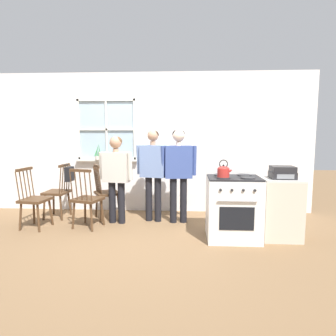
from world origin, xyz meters
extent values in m
plane|color=brown|center=(0.00, 0.00, 0.00)|extent=(16.00, 16.00, 0.00)
cube|color=white|center=(-2.29, 1.40, 1.35)|extent=(1.83, 0.06, 2.70)
cube|color=white|center=(1.49, 1.40, 1.35)|extent=(3.42, 0.06, 2.70)
cube|color=white|center=(-0.80, 1.40, 0.51)|extent=(1.15, 0.06, 1.02)
cube|color=white|center=(-0.80, 1.40, 2.45)|extent=(1.15, 0.06, 0.50)
cube|color=silver|center=(-0.80, 1.32, 1.01)|extent=(1.21, 0.10, 0.03)
cube|color=#9EB7C6|center=(-0.80, 1.41, 1.61)|extent=(1.09, 0.01, 1.12)
cube|color=silver|center=(-0.80, 1.38, 1.61)|extent=(0.04, 0.02, 1.18)
cube|color=silver|center=(-0.80, 1.38, 1.61)|extent=(1.15, 0.02, 0.04)
cube|color=silver|center=(-1.35, 1.38, 1.61)|extent=(0.04, 0.03, 1.18)
cube|color=silver|center=(-0.24, 1.38, 1.61)|extent=(0.04, 0.03, 1.18)
cube|color=silver|center=(-0.80, 1.38, 2.18)|extent=(1.15, 0.03, 0.04)
cube|color=silver|center=(-0.80, 1.38, 1.04)|extent=(1.15, 0.03, 0.04)
cube|color=#4C331E|center=(-1.60, 0.81, 0.47)|extent=(0.43, 0.45, 0.04)
cylinder|color=#4C331E|center=(-1.75, 0.99, 0.22)|extent=(0.07, 0.07, 0.45)
cylinder|color=#4C331E|center=(-1.77, 0.65, 0.22)|extent=(0.07, 0.07, 0.45)
cylinder|color=#4C331E|center=(-1.43, 0.97, 0.22)|extent=(0.07, 0.07, 0.45)
cylinder|color=#4C331E|center=(-1.45, 0.63, 0.22)|extent=(0.07, 0.07, 0.45)
cylinder|color=#4C331E|center=(-1.42, 0.98, 0.71)|extent=(0.07, 0.02, 0.48)
cylinder|color=#4C331E|center=(-1.43, 0.89, 0.71)|extent=(0.07, 0.02, 0.48)
cylinder|color=#4C331E|center=(-1.43, 0.80, 0.71)|extent=(0.07, 0.02, 0.48)
cylinder|color=#4C331E|center=(-1.44, 0.71, 0.71)|extent=(0.07, 0.02, 0.48)
cylinder|color=#4C331E|center=(-1.44, 0.62, 0.71)|extent=(0.07, 0.02, 0.48)
cube|color=#4C331E|center=(-1.43, 0.80, 0.97)|extent=(0.06, 0.38, 0.04)
cube|color=#4C331E|center=(-0.85, 0.28, 0.47)|extent=(0.51, 0.50, 0.04)
cylinder|color=#4C331E|center=(-0.64, 0.39, 0.22)|extent=(0.08, 0.07, 0.45)
cylinder|color=#4C331E|center=(-0.96, 0.48, 0.22)|extent=(0.07, 0.08, 0.45)
cylinder|color=#4C331E|center=(-0.73, 0.08, 0.22)|extent=(0.07, 0.08, 0.45)
cylinder|color=#4C331E|center=(-1.05, 0.17, 0.22)|extent=(0.08, 0.07, 0.45)
cylinder|color=#4C331E|center=(-0.72, 0.07, 0.71)|extent=(0.04, 0.07, 0.48)
cylinder|color=#4C331E|center=(-0.81, 0.09, 0.71)|extent=(0.04, 0.07, 0.48)
cylinder|color=#4C331E|center=(-0.89, 0.12, 0.71)|extent=(0.04, 0.07, 0.48)
cylinder|color=#4C331E|center=(-0.98, 0.14, 0.71)|extent=(0.04, 0.07, 0.48)
cylinder|color=#4C331E|center=(-1.07, 0.17, 0.71)|extent=(0.04, 0.07, 0.48)
cube|color=#4C331E|center=(-0.89, 0.12, 0.97)|extent=(0.38, 0.14, 0.04)
cube|color=#4C331E|center=(-1.69, 0.19, 0.47)|extent=(0.45, 0.47, 0.04)
cylinder|color=#4C331E|center=(-1.55, 0.00, 0.22)|extent=(0.07, 0.08, 0.45)
cylinder|color=#4C331E|center=(-1.51, 0.34, 0.22)|extent=(0.08, 0.07, 0.45)
cylinder|color=#4C331E|center=(-1.87, 0.05, 0.22)|extent=(0.08, 0.07, 0.45)
cylinder|color=#4C331E|center=(-1.82, 0.38, 0.22)|extent=(0.07, 0.08, 0.45)
cylinder|color=#4C331E|center=(-1.88, 0.04, 0.71)|extent=(0.07, 0.03, 0.48)
cylinder|color=#4C331E|center=(-1.87, 0.13, 0.71)|extent=(0.07, 0.03, 0.48)
cylinder|color=#4C331E|center=(-1.86, 0.22, 0.71)|extent=(0.07, 0.03, 0.48)
cylinder|color=#4C331E|center=(-1.84, 0.31, 0.71)|extent=(0.07, 0.03, 0.48)
cylinder|color=#4C331E|center=(-1.83, 0.40, 0.71)|extent=(0.07, 0.03, 0.48)
cube|color=#4C331E|center=(-1.86, 0.22, 0.97)|extent=(0.09, 0.38, 0.04)
cube|color=#4C331E|center=(-0.66, 0.80, 0.47)|extent=(0.56, 0.56, 0.04)
cylinder|color=#4C331E|center=(-0.43, 0.73, 0.22)|extent=(0.09, 0.06, 0.45)
cylinder|color=#4C331E|center=(-0.60, 1.03, 0.22)|extent=(0.06, 0.09, 0.45)
cylinder|color=#4C331E|center=(-0.71, 0.57, 0.22)|extent=(0.06, 0.09, 0.45)
cylinder|color=#4C331E|center=(-0.88, 0.86, 0.22)|extent=(0.09, 0.06, 0.45)
cylinder|color=#4C331E|center=(-0.71, 0.56, 0.71)|extent=(0.07, 0.05, 0.48)
cylinder|color=#4C331E|center=(-0.76, 0.64, 0.71)|extent=(0.07, 0.05, 0.48)
cylinder|color=#4C331E|center=(-0.80, 0.71, 0.71)|extent=(0.07, 0.05, 0.48)
cylinder|color=#4C331E|center=(-0.85, 0.79, 0.71)|extent=(0.07, 0.05, 0.48)
cylinder|color=#4C331E|center=(-0.89, 0.87, 0.71)|extent=(0.07, 0.05, 0.48)
cube|color=#4C331E|center=(-0.80, 0.71, 0.97)|extent=(0.23, 0.35, 0.04)
cylinder|color=black|center=(-0.51, 0.55, 0.36)|extent=(0.12, 0.12, 0.72)
cylinder|color=black|center=(-0.34, 0.53, 0.36)|extent=(0.12, 0.12, 0.72)
cube|color=beige|center=(-0.42, 0.54, 0.97)|extent=(0.47, 0.28, 0.51)
cylinder|color=beige|center=(-0.68, 0.56, 0.99)|extent=(0.09, 0.12, 0.47)
cylinder|color=beige|center=(-0.17, 0.48, 0.99)|extent=(0.09, 0.12, 0.47)
cylinder|color=tan|center=(-0.42, 0.54, 1.26)|extent=(0.10, 0.10, 0.06)
sphere|color=tan|center=(-0.42, 0.54, 1.39)|extent=(0.20, 0.20, 0.20)
ellipsoid|color=brown|center=(-0.42, 0.55, 1.41)|extent=(0.21, 0.21, 0.17)
cylinder|color=black|center=(0.11, 0.71, 0.39)|extent=(0.12, 0.12, 0.79)
cylinder|color=black|center=(0.28, 0.67, 0.39)|extent=(0.12, 0.12, 0.79)
cube|color=#6B84B7|center=(0.19, 0.69, 1.06)|extent=(0.47, 0.29, 0.55)
cylinder|color=#6B84B7|center=(-0.06, 0.72, 1.09)|extent=(0.10, 0.12, 0.51)
cylinder|color=#6B84B7|center=(0.44, 0.62, 1.09)|extent=(0.10, 0.12, 0.51)
cylinder|color=tan|center=(0.19, 0.69, 1.37)|extent=(0.10, 0.10, 0.07)
sphere|color=tan|center=(0.19, 0.69, 1.50)|extent=(0.19, 0.19, 0.19)
ellipsoid|color=#332319|center=(0.20, 0.71, 1.52)|extent=(0.20, 0.20, 0.16)
cylinder|color=black|center=(0.55, 0.62, 0.39)|extent=(0.12, 0.12, 0.78)
cylinder|color=black|center=(0.72, 0.64, 0.39)|extent=(0.12, 0.12, 0.78)
cube|color=#384C8E|center=(0.64, 0.63, 1.06)|extent=(0.48, 0.26, 0.55)
cylinder|color=#384C8E|center=(0.37, 0.58, 1.08)|extent=(0.09, 0.12, 0.51)
cylinder|color=#384C8E|center=(0.90, 0.64, 1.08)|extent=(0.09, 0.12, 0.51)
cylinder|color=beige|center=(0.64, 0.63, 1.37)|extent=(0.10, 0.10, 0.07)
sphere|color=beige|center=(0.64, 0.63, 1.51)|extent=(0.21, 0.21, 0.21)
ellipsoid|color=black|center=(0.63, 0.65, 1.53)|extent=(0.22, 0.22, 0.17)
cube|color=white|center=(1.46, -0.11, 0.45)|extent=(0.76, 0.64, 0.90)
cube|color=black|center=(1.46, -0.11, 0.91)|extent=(0.75, 0.61, 0.02)
cylinder|color=#2D2D30|center=(1.29, -0.24, 0.93)|extent=(0.20, 0.20, 0.02)
cylinder|color=#2D2D30|center=(1.63, -0.24, 0.93)|extent=(0.20, 0.20, 0.02)
cylinder|color=#2D2D30|center=(1.29, 0.01, 0.93)|extent=(0.20, 0.20, 0.02)
cylinder|color=#2D2D30|center=(1.63, 0.01, 0.93)|extent=(0.20, 0.20, 0.02)
cube|color=white|center=(1.46, 0.18, 1.00)|extent=(0.76, 0.06, 0.16)
cube|color=black|center=(1.46, -0.44, 0.40)|extent=(0.47, 0.01, 0.32)
cylinder|color=silver|center=(1.46, -0.46, 0.65)|extent=(0.53, 0.02, 0.02)
cylinder|color=#232326|center=(1.23, -0.45, 0.79)|extent=(0.04, 0.02, 0.04)
cylinder|color=#232326|center=(1.38, -0.45, 0.79)|extent=(0.04, 0.02, 0.04)
cylinder|color=#232326|center=(1.54, -0.45, 0.79)|extent=(0.04, 0.02, 0.04)
cylinder|color=#232326|center=(1.69, -0.45, 0.79)|extent=(0.04, 0.02, 0.04)
cylinder|color=red|center=(1.29, -0.24, 1.00)|extent=(0.17, 0.17, 0.12)
ellipsoid|color=red|center=(1.29, -0.24, 1.06)|extent=(0.16, 0.16, 0.07)
sphere|color=black|center=(1.29, -0.24, 1.10)|extent=(0.03, 0.03, 0.03)
cylinder|color=red|center=(1.37, -0.24, 1.02)|extent=(0.08, 0.03, 0.07)
torus|color=black|center=(1.29, -0.24, 1.12)|extent=(0.12, 0.01, 0.12)
cylinder|color=beige|center=(-0.95, 1.31, 1.06)|extent=(0.15, 0.15, 0.07)
cylinder|color=#33261C|center=(-0.95, 1.31, 1.09)|extent=(0.13, 0.13, 0.01)
cone|color=#388447|center=(-0.93, 1.32, 1.22)|extent=(0.07, 0.05, 0.25)
cone|color=#388447|center=(-0.96, 1.33, 1.15)|extent=(0.05, 0.06, 0.12)
cone|color=#388447|center=(-0.97, 1.30, 1.22)|extent=(0.11, 0.07, 0.26)
cone|color=#388447|center=(-0.94, 1.29, 1.15)|extent=(0.04, 0.05, 0.11)
cube|color=black|center=(-1.34, 0.79, 0.81)|extent=(0.10, 0.23, 0.26)
torus|color=black|center=(-1.42, 0.80, 0.98)|extent=(0.13, 0.13, 0.01)
cube|color=beige|center=(2.15, -0.06, 0.43)|extent=(0.55, 0.50, 0.87)
cube|color=beige|center=(2.15, -0.06, 0.89)|extent=(0.55, 0.50, 0.03)
cube|color=#232326|center=(2.15, -0.08, 0.95)|extent=(0.34, 0.28, 0.10)
cube|color=#232326|center=(2.15, -0.08, 1.04)|extent=(0.32, 0.27, 0.08)
cube|color=gray|center=(2.15, -0.23, 0.95)|extent=(0.24, 0.01, 0.06)
camera|label=1|loc=(0.76, -4.44, 1.58)|focal=32.00mm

